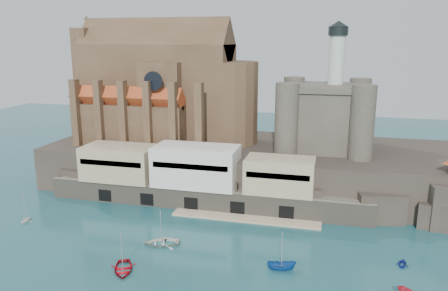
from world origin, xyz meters
The scene contains 10 objects.
ground centered at (0.00, 0.00, 0.00)m, with size 300.00×300.00×0.00m, color #17464D.
promontory centered at (-0.19, 39.37, 4.92)m, with size 100.00×36.00×10.00m.
quay centered at (-10.19, 23.07, 6.07)m, with size 70.00×12.00×13.05m.
church centered at (-24.13, 41.85, 22.13)m, with size 47.00×25.93×30.51m.
castle_keep centered at (16.08, 41.08, 18.31)m, with size 21.20×21.20×29.30m.
boat_0 centered at (-12.56, -6.57, 0.00)m, with size 4.20×1.22×5.88m, color #A80410.
boat_2 centered at (11.41, -0.20, 0.00)m, with size 1.72×1.76×4.57m, color #134693.
boat_4 centered at (-40.00, 6.08, 0.00)m, with size 2.54×1.55×2.94m, color white.
boat_6 centered at (-10.18, 3.41, 0.00)m, with size 4.55×1.32×6.37m, color silver.
boat_7 centered at (30.00, 5.83, 0.00)m, with size 2.42×1.48×2.81m, color navy.
Camera 1 is at (17.78, -62.42, 35.08)m, focal length 35.00 mm.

